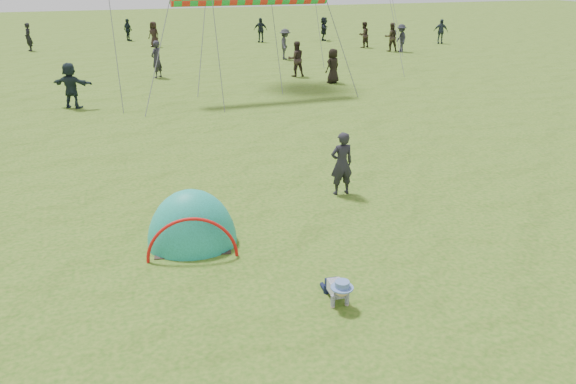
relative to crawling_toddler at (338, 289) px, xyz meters
name	(u,v)px	position (x,y,z in m)	size (l,w,h in m)	color
ground	(317,281)	(-0.07, 0.72, -0.26)	(140.00, 140.00, 0.00)	#255110
crawling_toddler	(338,289)	(0.00, 0.00, 0.00)	(0.47, 0.67, 0.51)	black
popup_tent	(193,244)	(-1.88, 2.86, -0.26)	(1.76, 1.45, 2.27)	#19795D
standing_adult	(342,164)	(1.98, 4.33, 0.52)	(0.56, 0.37, 1.55)	black
crowd_person_0	(157,59)	(-0.37, 21.30, 0.64)	(0.65, 0.43, 1.79)	#26242E
crowd_person_1	(391,37)	(15.04, 25.88, 0.64)	(0.87, 0.68, 1.79)	#322A1F
crowd_person_2	(128,30)	(-0.62, 37.01, 0.54)	(0.93, 0.39, 1.58)	black
crowd_person_3	(401,38)	(15.54, 25.49, 0.60)	(1.11, 0.64, 1.72)	#22232C
crowd_person_4	(333,66)	(7.28, 17.25, 0.54)	(0.78, 0.51, 1.59)	black
crowd_person_5	(324,29)	(13.10, 32.56, 0.59)	(1.56, 0.50, 1.68)	black
crowd_person_7	(296,59)	(6.22, 19.42, 0.60)	(0.84, 0.65, 1.72)	#2F241F
crowd_person_8	(441,31)	(20.29, 28.26, 0.59)	(0.99, 0.41, 1.68)	#2C3644
crowd_person_9	(285,44)	(7.48, 24.86, 0.62)	(1.14, 0.65, 1.76)	#2C2D32
crowd_person_10	(154,34)	(0.80, 32.99, 0.58)	(0.82, 0.53, 1.68)	black
crowd_person_11	(71,85)	(-4.25, 15.88, 0.62)	(1.63, 0.52, 1.75)	#1E2A31
crowd_person_12	(28,37)	(-7.10, 33.54, 0.63)	(0.64, 0.42, 1.77)	black
crowd_person_13	(364,35)	(14.17, 28.09, 0.58)	(0.82, 0.64, 1.68)	black
crowd_person_14	(260,30)	(8.38, 33.10, 0.60)	(1.00, 0.42, 1.71)	#1B232A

